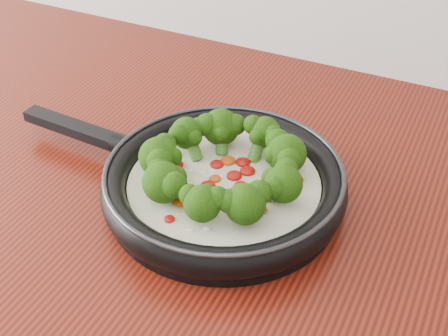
% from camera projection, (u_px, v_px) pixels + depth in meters
% --- Properties ---
extents(skillet, '(0.46, 0.31, 0.08)m').
position_uv_depth(skillet, '(222.00, 180.00, 0.71)').
color(skillet, black).
rests_on(skillet, counter).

